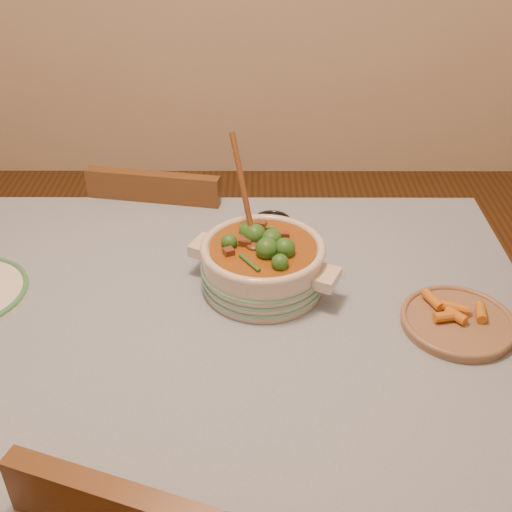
{
  "coord_description": "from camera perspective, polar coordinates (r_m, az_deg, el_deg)",
  "views": [
    {
      "loc": [
        0.2,
        -1.12,
        1.66
      ],
      "look_at": [
        0.2,
        0.08,
        0.85
      ],
      "focal_mm": 45.0,
      "sensor_mm": 36.0,
      "label": 1
    }
  ],
  "objects": [
    {
      "name": "condiment_bowl",
      "position": [
        1.69,
        1.4,
        2.59
      ],
      "size": [
        0.13,
        0.13,
        0.05
      ],
      "rotation": [
        0.0,
        0.0,
        0.35
      ],
      "color": "black",
      "rests_on": "dining_table"
    },
    {
      "name": "fried_plate",
      "position": [
        1.46,
        17.51,
        -5.46
      ],
      "size": [
        0.3,
        0.3,
        0.04
      ],
      "rotation": [
        0.0,
        0.0,
        0.3
      ],
      "color": "#7F6046",
      "rests_on": "dining_table"
    },
    {
      "name": "stew_casserole",
      "position": [
        1.48,
        0.59,
        -0.46
      ],
      "size": [
        0.37,
        0.37,
        0.34
      ],
      "rotation": [
        0.0,
        0.0,
        -0.43
      ],
      "color": "beige",
      "rests_on": "dining_table"
    },
    {
      "name": "chair_far",
      "position": [
        2.13,
        -7.56,
        -0.33
      ],
      "size": [
        0.46,
        0.46,
        0.84
      ],
      "rotation": [
        0.0,
        0.0,
        2.97
      ],
      "color": "brown",
      "rests_on": "floor"
    },
    {
      "name": "dining_table",
      "position": [
        1.51,
        -7.71,
        -7.75
      ],
      "size": [
        1.68,
        1.08,
        0.76
      ],
      "color": "brown",
      "rests_on": "floor"
    }
  ]
}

